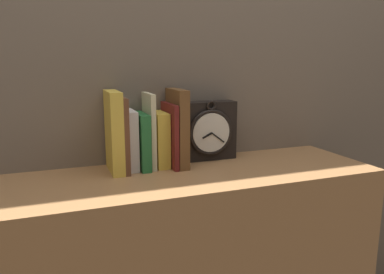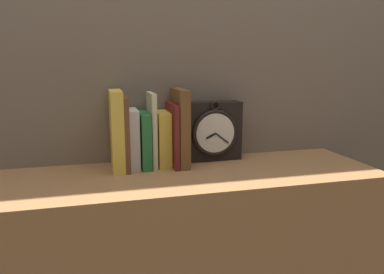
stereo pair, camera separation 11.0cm
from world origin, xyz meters
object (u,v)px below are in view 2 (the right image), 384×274
(book_slot0_yellow, at_px, (117,130))
(book_slot7_brown, at_px, (180,127))
(clock, at_px, (212,131))
(book_slot2_white, at_px, (133,138))
(book_slot4_cream, at_px, (152,130))
(book_slot1_brown, at_px, (125,133))
(book_slot6_maroon, at_px, (172,135))
(book_slot3_green, at_px, (144,140))
(book_slot5_yellow, at_px, (162,138))

(book_slot0_yellow, bearing_deg, book_slot7_brown, -0.45)
(clock, relative_size, book_slot2_white, 1.12)
(book_slot2_white, distance_m, book_slot4_cream, 0.07)
(book_slot0_yellow, xyz_separation_m, book_slot7_brown, (0.20, -0.00, 0.00))
(book_slot2_white, height_order, book_slot7_brown, book_slot7_brown)
(book_slot1_brown, xyz_separation_m, book_slot4_cream, (0.08, 0.01, 0.00))
(book_slot4_cream, height_order, book_slot6_maroon, book_slot4_cream)
(clock, bearing_deg, book_slot0_yellow, -173.81)
(book_slot6_maroon, relative_size, book_slot7_brown, 0.82)
(book_slot1_brown, distance_m, book_slot2_white, 0.03)
(book_slot7_brown, bearing_deg, clock, 17.01)
(clock, xyz_separation_m, book_slot3_green, (-0.23, -0.03, -0.01))
(book_slot0_yellow, bearing_deg, clock, 6.19)
(book_slot0_yellow, distance_m, book_slot5_yellow, 0.15)
(book_slot0_yellow, relative_size, book_slot5_yellow, 1.41)
(book_slot1_brown, bearing_deg, book_slot2_white, 27.02)
(book_slot3_green, bearing_deg, book_slot0_yellow, -175.82)
(book_slot6_maroon, bearing_deg, book_slot0_yellow, 179.26)
(book_slot4_cream, xyz_separation_m, book_slot7_brown, (0.09, -0.01, 0.01))
(clock, xyz_separation_m, book_slot5_yellow, (-0.17, -0.02, -0.01))
(book_slot1_brown, distance_m, book_slot4_cream, 0.09)
(book_slot4_cream, bearing_deg, book_slot3_green, -169.27)
(book_slot0_yellow, relative_size, book_slot2_white, 1.33)
(book_slot0_yellow, relative_size, book_slot1_brown, 1.08)
(book_slot2_white, xyz_separation_m, book_slot4_cream, (0.06, -0.00, 0.03))
(book_slot7_brown, bearing_deg, book_slot6_maroon, -178.51)
(clock, xyz_separation_m, book_slot0_yellow, (-0.32, -0.03, 0.02))
(clock, relative_size, book_slot6_maroon, 1.02)
(clock, height_order, book_slot0_yellow, book_slot0_yellow)
(clock, relative_size, book_slot0_yellow, 0.84)
(book_slot4_cream, bearing_deg, book_slot7_brown, -8.09)
(clock, bearing_deg, book_slot7_brown, -162.99)
(book_slot6_maroon, height_order, book_slot7_brown, book_slot7_brown)
(book_slot3_green, bearing_deg, book_slot5_yellow, 7.21)
(book_slot1_brown, height_order, book_slot7_brown, book_slot7_brown)
(book_slot6_maroon, bearing_deg, book_slot7_brown, 1.49)
(book_slot2_white, distance_m, book_slot5_yellow, 0.09)
(book_slot4_cream, relative_size, book_slot6_maroon, 1.16)
(book_slot4_cream, bearing_deg, book_slot2_white, 178.39)
(book_slot0_yellow, height_order, book_slot7_brown, same)
(book_slot3_green, height_order, book_slot4_cream, book_slot4_cream)
(book_slot4_cream, height_order, book_slot5_yellow, book_slot4_cream)
(clock, distance_m, book_slot4_cream, 0.21)
(book_slot0_yellow, distance_m, book_slot1_brown, 0.03)
(book_slot1_brown, distance_m, book_slot7_brown, 0.17)
(clock, xyz_separation_m, book_slot2_white, (-0.27, -0.02, -0.01))
(book_slot4_cream, distance_m, book_slot5_yellow, 0.05)
(book_slot1_brown, bearing_deg, book_slot7_brown, -0.59)
(book_slot4_cream, bearing_deg, book_slot5_yellow, 4.47)
(book_slot1_brown, height_order, book_slot2_white, book_slot1_brown)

